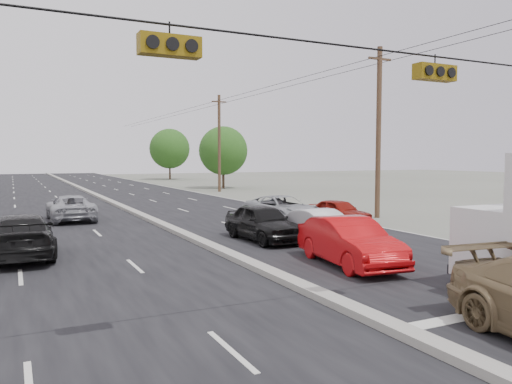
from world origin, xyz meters
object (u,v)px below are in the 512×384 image
red_sedan (349,242)px  tree_right_far (170,149)px  queue_car_b (322,227)px  utility_pole_right_b (379,131)px  queue_car_e (339,212)px  oncoming_near (21,236)px  queue_car_a (263,223)px  utility_pole_right_c (219,143)px  tree_right_mid (223,151)px  queue_car_c (283,209)px  oncoming_far (71,208)px

red_sedan → tree_right_far: bearing=86.3°
queue_car_b → utility_pole_right_b: bearing=34.0°
queue_car_e → oncoming_near: size_ratio=0.73×
queue_car_a → queue_car_b: (1.89, -1.71, -0.09)m
utility_pole_right_c → oncoming_near: size_ratio=1.86×
tree_right_mid → oncoming_near: 40.29m
tree_right_mid → queue_car_a: (-12.33, -34.36, -3.55)m
utility_pole_right_c → queue_car_c: size_ratio=1.92×
utility_pole_right_c → oncoming_near: 34.85m
utility_pole_right_c → oncoming_far: 25.16m
red_sedan → utility_pole_right_c: bearing=82.4°
queue_car_c → red_sedan: bearing=-114.2°
queue_car_a → red_sedan: bearing=-88.8°
utility_pole_right_c → queue_car_e: 27.12m
red_sedan → queue_car_b: 4.23m
utility_pole_right_b → queue_car_b: 10.92m
queue_car_c → oncoming_far: (-10.40, 5.94, -0.01)m
utility_pole_right_c → tree_right_far: 30.20m
utility_pole_right_c → tree_right_mid: bearing=63.4°
queue_car_a → oncoming_far: 12.76m
queue_car_c → queue_car_e: (2.29, -2.06, -0.06)m
utility_pole_right_c → queue_car_a: bearing=-108.5°
tree_right_mid → oncoming_near: size_ratio=1.33×
tree_right_mid → oncoming_far: 30.42m
utility_pole_right_b → queue_car_a: utility_pole_right_b is taller
utility_pole_right_c → queue_car_e: size_ratio=2.55×
queue_car_c → queue_car_e: queue_car_c is taller
tree_right_far → queue_car_c: tree_right_far is taller
utility_pole_right_b → oncoming_far: bearing=158.4°
utility_pole_right_c → queue_car_c: 25.55m
tree_right_mid → red_sedan: size_ratio=1.49×
queue_car_a → oncoming_near: (-9.36, 0.59, -0.00)m
queue_car_a → queue_car_c: (3.73, 4.94, -0.06)m
queue_car_c → oncoming_far: 11.97m
red_sedan → oncoming_near: red_sedan is taller
tree_right_mid → utility_pole_right_c: bearing=-116.6°
utility_pole_right_b → oncoming_near: 20.04m
tree_right_far → queue_car_e: 57.11m
utility_pole_right_c → red_sedan: size_ratio=2.09×
tree_right_mid → queue_car_c: tree_right_mid is taller
queue_car_b → queue_car_c: queue_car_c is taller
red_sedan → queue_car_c: (3.39, 10.58, -0.06)m
utility_pole_right_c → queue_car_a: size_ratio=2.17×
queue_car_c → utility_pole_right_b: bearing=-11.9°
queue_car_a → tree_right_mid: bearing=68.1°
tree_right_mid → oncoming_far: bearing=-129.0°
queue_car_a → utility_pole_right_b: bearing=21.7°
tree_right_mid → tree_right_far: bearing=87.7°
utility_pole_right_b → tree_right_mid: 30.11m
queue_car_b → queue_car_e: size_ratio=1.08×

